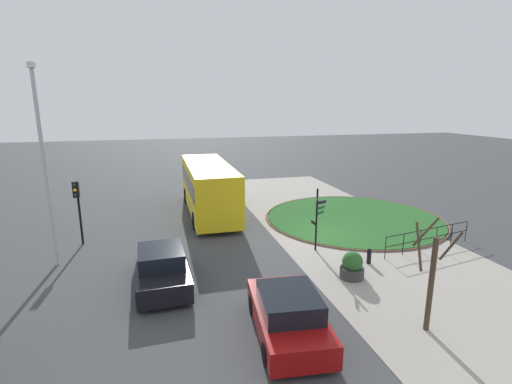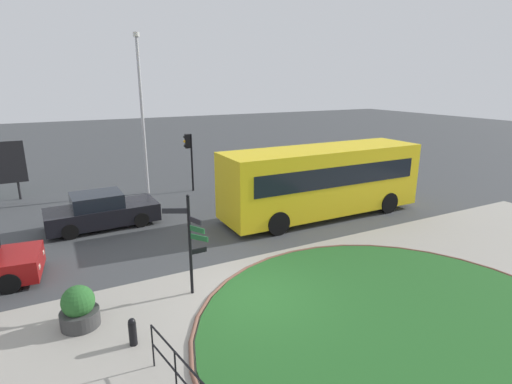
# 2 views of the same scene
# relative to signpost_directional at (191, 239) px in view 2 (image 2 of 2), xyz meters

# --- Properties ---
(ground) EXTENTS (120.00, 120.00, 0.00)m
(ground) POSITION_rel_signpost_directional_xyz_m (1.48, -1.07, -1.74)
(ground) COLOR #3D3F42
(sidewalk_paving) EXTENTS (32.00, 8.53, 0.02)m
(sidewalk_paving) POSITION_rel_signpost_directional_xyz_m (1.48, -2.81, -1.73)
(sidewalk_paving) COLOR #9E998E
(sidewalk_paving) RESTS_ON ground
(grass_island) EXTENTS (10.41, 10.41, 0.10)m
(grass_island) POSITION_rel_signpost_directional_xyz_m (4.08, -4.24, -1.69)
(grass_island) COLOR #235B23
(grass_island) RESTS_ON ground
(grass_kerb_ring) EXTENTS (10.72, 10.72, 0.11)m
(grass_kerb_ring) POSITION_rel_signpost_directional_xyz_m (4.08, -4.24, -1.69)
(grass_kerb_ring) COLOR brown
(grass_kerb_ring) RESTS_ON ground
(signpost_directional) EXTENTS (1.17, 0.88, 3.06)m
(signpost_directional) POSITION_rel_signpost_directional_xyz_m (0.00, 0.00, 0.00)
(signpost_directional) COLOR black
(signpost_directional) RESTS_ON ground
(bollard_foreground) EXTENTS (0.19, 0.19, 0.72)m
(bollard_foreground) POSITION_rel_signpost_directional_xyz_m (-2.04, -1.61, -1.37)
(bollard_foreground) COLOR black
(bollard_foreground) RESTS_ON ground
(bus_yellow) EXTENTS (9.54, 2.69, 3.18)m
(bus_yellow) POSITION_rel_signpost_directional_xyz_m (7.65, 4.10, -0.03)
(bus_yellow) COLOR yellow
(bus_yellow) RESTS_ON ground
(car_oncoming) EXTENTS (4.62, 2.10, 1.51)m
(car_oncoming) POSITION_rel_signpost_directional_xyz_m (-1.63, 7.22, -1.05)
(car_oncoming) COLOR black
(car_oncoming) RESTS_ON ground
(traffic_light_near) EXTENTS (0.49, 0.27, 3.25)m
(traffic_light_near) POSITION_rel_signpost_directional_xyz_m (3.59, 11.00, 0.65)
(traffic_light_near) COLOR black
(traffic_light_near) RESTS_ON ground
(lamppost_tall) EXTENTS (0.32, 0.32, 8.45)m
(lamppost_tall) POSITION_rel_signpost_directional_xyz_m (1.31, 11.63, 2.78)
(lamppost_tall) COLOR #B7B7BC
(lamppost_tall) RESTS_ON ground
(planter_near_signpost) EXTENTS (0.97, 0.97, 1.12)m
(planter_near_signpost) POSITION_rel_signpost_directional_xyz_m (-3.09, -0.20, -1.24)
(planter_near_signpost) COLOR #383838
(planter_near_signpost) RESTS_ON ground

